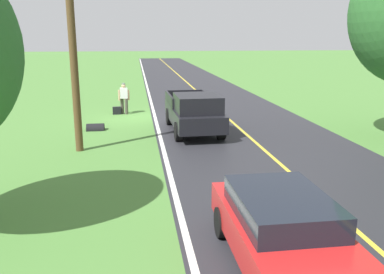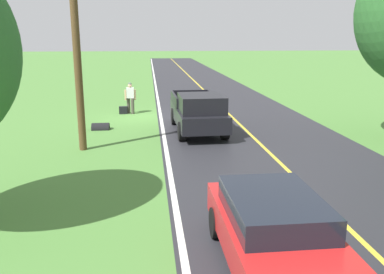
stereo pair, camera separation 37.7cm
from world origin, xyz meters
name	(u,v)px [view 1 (the left image)]	position (x,y,z in m)	size (l,w,h in m)	color
ground_plane	(140,117)	(0.00, 0.00, 0.00)	(200.00, 200.00, 0.00)	#4C7F38
road_surface	(224,115)	(-4.62, 0.00, 0.00)	(7.99, 120.00, 0.00)	#28282D
lane_edge_line	(155,117)	(-0.80, 0.00, 0.01)	(0.16, 117.60, 0.00)	silver
lane_centre_line	(224,115)	(-4.62, 0.00, 0.01)	(0.14, 117.60, 0.00)	gold
hitchhiker_walking	(124,96)	(0.84, -1.21, 0.98)	(0.62, 0.51, 1.75)	#4C473D
suitcase_carried	(117,111)	(1.25, -1.10, 0.21)	(0.20, 0.46, 0.42)	black
pickup_truck_passing	(194,111)	(-2.38, 3.82, 0.97)	(2.22, 5.46, 1.82)	black
sedan_ahead_same_lane	(283,230)	(-2.43, 15.03, 0.75)	(1.95, 4.41, 1.41)	red
utility_pole_roadside	(72,37)	(2.36, 6.22, 4.19)	(0.28, 0.28, 8.38)	brown
drainage_culvert	(96,130)	(2.08, 2.72, 0.00)	(0.60, 0.60, 0.80)	black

